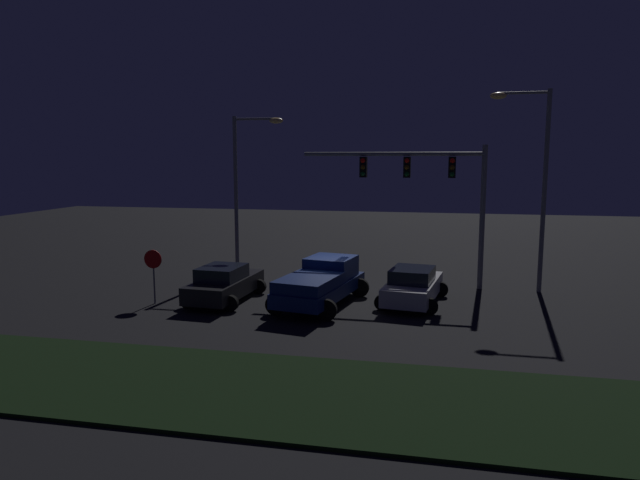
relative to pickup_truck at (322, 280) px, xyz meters
name	(u,v)px	position (x,y,z in m)	size (l,w,h in m)	color
ground_plane	(332,299)	(0.24, 0.96, -1.00)	(80.00, 80.00, 0.00)	black
grass_median	(261,391)	(0.24, -8.89, -0.95)	(25.61, 5.04, 0.10)	black
pickup_truck	(322,280)	(0.00, 0.00, 0.00)	(3.54, 5.68, 1.80)	navy
car_sedan	(224,284)	(-4.09, -0.28, -0.26)	(2.67, 4.51, 1.51)	black
car_sedan_far	(413,286)	(3.61, 0.88, -0.26)	(2.88, 4.61, 1.51)	#B7B7BC
traffic_signal_gantry	(428,181)	(4.05, 4.22, 3.90)	(8.32, 0.56, 6.50)	slate
street_lamp_left	(245,175)	(-5.25, 5.95, 4.07)	(2.67, 0.44, 8.03)	slate
street_lamp_right	(534,168)	(8.57, 4.10, 4.50)	(2.55, 0.44, 8.83)	slate
stop_sign	(153,266)	(-6.73, -1.28, 0.56)	(0.76, 0.08, 2.23)	slate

